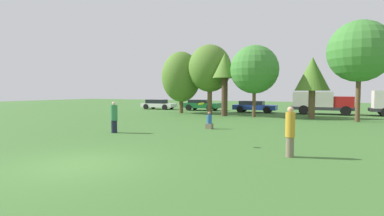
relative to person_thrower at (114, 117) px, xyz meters
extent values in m
plane|color=#3D6B2D|center=(3.77, -5.95, -0.85)|extent=(120.00, 120.00, 0.00)
cylinder|color=#191E33|center=(0.00, 0.00, -0.51)|extent=(0.32, 0.32, 0.68)
cylinder|color=#337F4C|center=(0.00, 0.00, 0.25)|extent=(0.37, 0.37, 0.83)
sphere|color=beige|center=(0.00, 0.00, 0.75)|extent=(0.20, 0.20, 0.20)
cylinder|color=#726651|center=(9.49, -1.91, -0.50)|extent=(0.27, 0.27, 0.69)
cylinder|color=#BF8C26|center=(9.49, -1.91, 0.27)|extent=(0.32, 0.32, 0.85)
sphere|color=tan|center=(9.49, -1.91, 0.79)|extent=(0.21, 0.21, 0.21)
cylinder|color=yellow|center=(5.89, -1.41, 0.90)|extent=(0.26, 0.25, 0.15)
cube|color=#726651|center=(3.99, 3.88, -0.69)|extent=(0.40, 0.33, 0.32)
cylinder|color=#2659A5|center=(3.99, 3.88, -0.26)|extent=(0.30, 0.30, 0.53)
sphere|color=#8C6647|center=(3.99, 3.88, 0.09)|extent=(0.20, 0.20, 0.20)
cylinder|color=brown|center=(-3.73, 14.50, 0.48)|extent=(0.40, 0.40, 2.66)
ellipsoid|color=#4C7528|center=(-3.73, 14.50, 2.92)|extent=(4.04, 4.04, 5.18)
cylinder|color=brown|center=(-0.46, 14.38, 0.83)|extent=(0.45, 0.45, 3.36)
ellipsoid|color=#4C7528|center=(-0.46, 14.38, 3.67)|extent=(4.21, 4.21, 4.63)
cylinder|color=#473323|center=(1.58, 13.04, 0.89)|extent=(0.56, 0.56, 3.48)
cone|color=#4C7528|center=(1.58, 13.04, 3.76)|extent=(2.26, 2.26, 2.26)
cylinder|color=brown|center=(4.30, 13.10, 0.66)|extent=(0.30, 0.30, 3.01)
sphere|color=#3D7F33|center=(4.30, 13.10, 3.32)|extent=(4.22, 4.22, 4.22)
cylinder|color=brown|center=(8.93, 14.14, 0.31)|extent=(0.53, 0.53, 2.32)
cone|color=#4C7528|center=(8.93, 14.14, 2.87)|extent=(2.80, 2.80, 2.80)
cylinder|color=brown|center=(12.22, 12.59, 1.13)|extent=(0.33, 0.33, 3.96)
sphere|color=#3D7F33|center=(12.22, 12.59, 4.35)|extent=(4.51, 4.51, 4.51)
cube|color=silver|center=(-9.45, 19.03, -0.34)|extent=(4.45, 1.88, 0.46)
cube|color=black|center=(-9.78, 19.02, 0.13)|extent=(2.47, 1.61, 0.48)
cylinder|color=black|center=(-8.13, 19.94, -0.52)|extent=(0.67, 0.24, 0.67)
cylinder|color=black|center=(-8.06, 18.22, -0.52)|extent=(0.67, 0.24, 0.67)
cylinder|color=black|center=(-10.84, 19.85, -0.52)|extent=(0.67, 0.24, 0.67)
cylinder|color=black|center=(-10.78, 18.12, -0.52)|extent=(0.67, 0.24, 0.67)
cube|color=#196633|center=(-3.56, 19.29, -0.25)|extent=(4.32, 1.97, 0.58)
cube|color=black|center=(-3.88, 19.27, 0.23)|extent=(2.40, 1.69, 0.38)
cylinder|color=black|center=(-2.27, 20.24, -0.49)|extent=(0.72, 0.23, 0.72)
cylinder|color=black|center=(-2.21, 18.42, -0.49)|extent=(0.72, 0.23, 0.72)
cylinder|color=black|center=(-4.91, 20.15, -0.49)|extent=(0.72, 0.23, 0.72)
cylinder|color=black|center=(-4.84, 18.33, -0.49)|extent=(0.72, 0.23, 0.72)
cube|color=#1E389E|center=(2.93, 18.73, -0.29)|extent=(4.59, 1.85, 0.51)
cube|color=black|center=(2.60, 18.72, 0.18)|extent=(2.54, 1.57, 0.42)
cylinder|color=black|center=(4.31, 19.62, -0.50)|extent=(0.71, 0.22, 0.71)
cylinder|color=black|center=(4.37, 17.93, -0.50)|extent=(0.71, 0.22, 0.71)
cylinder|color=black|center=(1.50, 19.52, -0.50)|extent=(0.71, 0.22, 0.71)
cylinder|color=black|center=(1.56, 17.83, -0.50)|extent=(0.71, 0.22, 0.71)
cube|color=#2D2D33|center=(9.48, 19.19, -0.25)|extent=(5.94, 2.27, 0.30)
cube|color=red|center=(11.29, 19.25, 0.41)|extent=(1.95, 2.03, 1.02)
cube|color=beige|center=(8.65, 19.16, 0.63)|extent=(3.71, 2.20, 1.46)
cylinder|color=black|center=(11.49, 20.29, -0.40)|extent=(0.91, 0.27, 0.90)
cylinder|color=black|center=(11.57, 18.23, -0.40)|extent=(0.91, 0.27, 0.90)
cylinder|color=black|center=(7.83, 20.17, -0.40)|extent=(0.91, 0.27, 0.90)
cylinder|color=black|center=(7.90, 18.10, -0.40)|extent=(0.91, 0.27, 0.90)
cylinder|color=black|center=(14.67, 20.52, -0.44)|extent=(0.83, 0.29, 0.82)
camera|label=1|loc=(10.96, -12.42, 1.42)|focal=27.56mm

